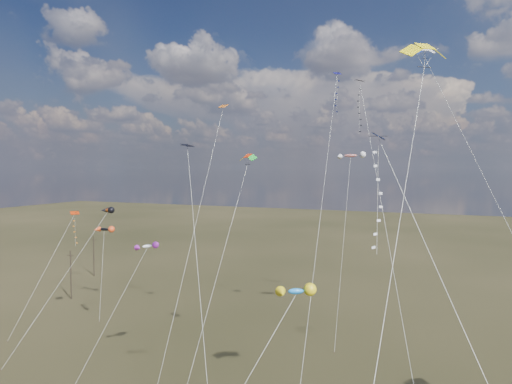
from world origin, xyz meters
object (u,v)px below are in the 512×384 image
at_px(utility_pole_near, 71,274).
at_px(parafoil_yellow, 425,48).
at_px(diamond_black_high, 362,119).
at_px(utility_pole_far, 94,255).
at_px(novelty_black_orange, 104,230).

relative_size(utility_pole_near, parafoil_yellow, 0.27).
bearing_deg(diamond_black_high, utility_pole_far, 163.59).
relative_size(utility_pole_near, novelty_black_orange, 0.64).
height_order(utility_pole_far, novelty_black_orange, novelty_black_orange).
height_order(utility_pole_far, diamond_black_high, diamond_black_high).
distance_m(utility_pole_near, utility_pole_far, 16.12).
bearing_deg(novelty_black_orange, parafoil_yellow, -27.48).
relative_size(parafoil_yellow, novelty_black_orange, 2.41).
bearing_deg(utility_pole_far, parafoil_yellow, -31.72).
distance_m(utility_pole_near, novelty_black_orange, 10.54).
bearing_deg(novelty_black_orange, utility_pole_far, 137.09).
bearing_deg(parafoil_yellow, utility_pole_far, 148.28).
height_order(diamond_black_high, novelty_black_orange, diamond_black_high).
xyz_separation_m(utility_pole_far, diamond_black_high, (55.28, -16.28, 23.16)).
distance_m(parafoil_yellow, novelty_black_orange, 56.78).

